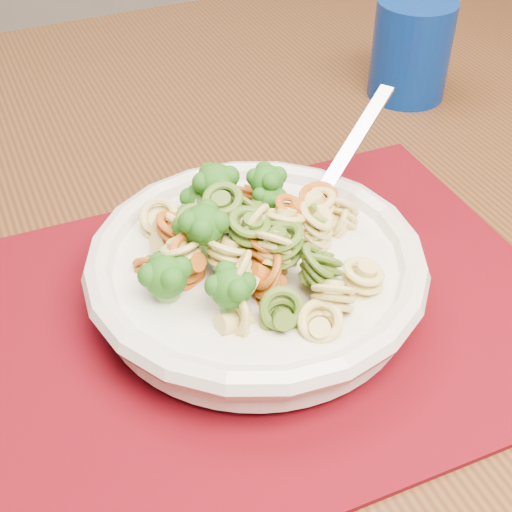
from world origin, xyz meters
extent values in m
cube|color=#4F3016|center=(-0.11, 0.29, 0.71)|extent=(1.47, 1.14, 0.04)
cube|color=#4F3016|center=(0.37, 0.79, 0.34)|extent=(0.09, 0.09, 0.69)
cube|color=#5B0313|center=(-0.12, 0.13, 0.73)|extent=(0.46, 0.39, 0.00)
cylinder|color=silver|center=(-0.12, 0.15, 0.73)|extent=(0.10, 0.10, 0.01)
cylinder|color=silver|center=(-0.12, 0.15, 0.75)|extent=(0.21, 0.21, 0.03)
torus|color=silver|center=(-0.12, 0.15, 0.76)|extent=(0.23, 0.23, 0.02)
cylinder|color=navy|center=(0.08, 0.43, 0.78)|extent=(0.08, 0.08, 0.10)
camera|label=1|loc=(-0.18, -0.21, 1.08)|focal=50.00mm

